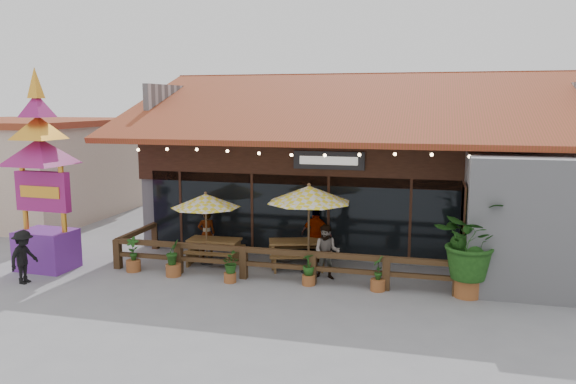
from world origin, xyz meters
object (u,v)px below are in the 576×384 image
(picnic_table_left, at_px, (215,247))
(thai_sign_tower, at_px, (40,157))
(umbrella_left, at_px, (206,201))
(umbrella_right, at_px, (309,195))
(picnic_table_right, at_px, (297,249))
(pedestrian, at_px, (24,257))
(tropical_plant, at_px, (470,242))

(picnic_table_left, distance_m, thai_sign_tower, 5.75)
(umbrella_left, bearing_deg, umbrella_right, -0.94)
(picnic_table_right, distance_m, thai_sign_tower, 8.04)
(umbrella_right, distance_m, picnic_table_right, 1.87)
(umbrella_left, relative_size, umbrella_right, 0.91)
(thai_sign_tower, xyz_separation_m, pedestrian, (0.29, -1.33, -2.63))
(picnic_table_left, bearing_deg, umbrella_right, -3.42)
(thai_sign_tower, bearing_deg, umbrella_right, 12.18)
(picnic_table_left, bearing_deg, tropical_plant, -9.64)
(umbrella_right, relative_size, tropical_plant, 1.22)
(umbrella_right, distance_m, tropical_plant, 4.63)
(umbrella_right, bearing_deg, thai_sign_tower, -167.82)
(picnic_table_left, xyz_separation_m, picnic_table_right, (2.59, 0.26, 0.03))
(umbrella_left, xyz_separation_m, umbrella_right, (3.24, -0.05, 0.34))
(picnic_table_right, xyz_separation_m, thai_sign_tower, (-7.23, -2.09, 2.83))
(umbrella_left, relative_size, thai_sign_tower, 0.44)
(umbrella_left, distance_m, picnic_table_left, 1.48)
(umbrella_right, height_order, pedestrian, umbrella_right)
(picnic_table_right, bearing_deg, umbrella_right, -44.27)
(tropical_plant, bearing_deg, thai_sign_tower, -177.30)
(thai_sign_tower, xyz_separation_m, tropical_plant, (12.09, 0.57, -1.94))
(umbrella_right, height_order, tropical_plant, umbrella_right)
(pedestrian, bearing_deg, thai_sign_tower, 12.98)
(umbrella_right, xyz_separation_m, tropical_plant, (4.42, -1.08, -0.87))
(umbrella_right, xyz_separation_m, pedestrian, (-7.38, -2.98, -1.57))
(umbrella_left, height_order, umbrella_right, umbrella_right)
(picnic_table_left, bearing_deg, umbrella_left, -148.26)
(picnic_table_left, xyz_separation_m, pedestrian, (-4.35, -3.16, 0.23))
(umbrella_left, relative_size, picnic_table_left, 1.71)
(umbrella_left, height_order, picnic_table_left, umbrella_left)
(thai_sign_tower, relative_size, pedestrian, 4.28)
(thai_sign_tower, height_order, pedestrian, thai_sign_tower)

